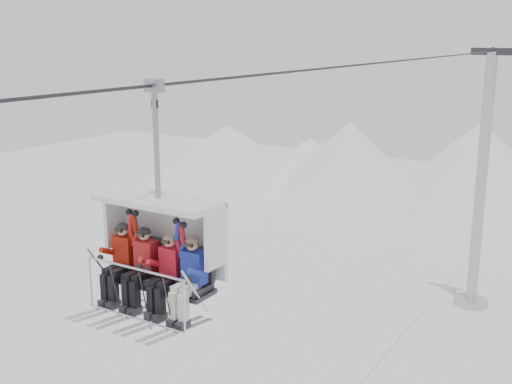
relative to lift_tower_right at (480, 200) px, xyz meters
The scene contains 7 objects.
lift_tower_right is the anchor object (origin of this frame).
haul_cable 23.25m from the lift_tower_right, 90.00° to the right, with size 0.06×0.06×50.00m, color #2B2B2F.
chairlift_carrier 25.53m from the lift_tower_right, 90.00° to the right, with size 2.28×1.17×3.98m.
skier_far_left 25.76m from the lift_tower_right, 91.74° to the right, with size 0.39×1.69×1.57m.
skier_center_left 25.75m from the lift_tower_right, 90.60° to the right, with size 0.39×1.69×1.57m.
skier_center_right 25.75m from the lift_tower_right, 89.33° to the right, with size 0.38×1.69×1.51m.
skier_far_right 25.76m from the lift_tower_right, 88.23° to the right, with size 0.39×1.69×1.57m.
Camera 1 is at (7.00, -11.33, 14.12)m, focal length 45.00 mm.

